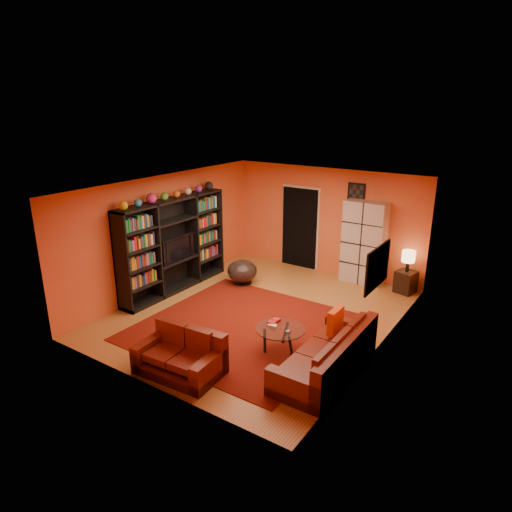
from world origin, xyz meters
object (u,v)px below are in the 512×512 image
Objects in this scene: loveseat at (182,355)px; sofa at (330,357)px; side_table at (406,282)px; table_lamp at (408,257)px; coffee_table at (280,331)px; bowl_chair at (242,271)px; storage_cabinet at (364,243)px; entertainment_unit at (174,245)px; tv at (175,248)px.

sofa is at bearing -61.18° from loveseat.
table_lamp is at bearing 0.00° from side_table.
sofa is 2.56× the size of coffee_table.
bowl_chair is 3.77m from table_lamp.
entertainment_unit is at bearing -139.06° from storage_cabinet.
side_table reaches higher than coffee_table.
loveseat reaches higher than side_table.
entertainment_unit is at bearing -148.22° from side_table.
tv is 0.70× the size of loveseat.
storage_cabinet is at bearing -13.96° from loveseat.
sofa is (4.41, -1.16, -0.77)m from entertainment_unit.
table_lamp is (1.06, -0.06, -0.14)m from storage_cabinet.
loveseat is (2.39, -2.41, -0.71)m from tv.
tv is at bearing -132.21° from bowl_chair.
entertainment_unit is at bearing -133.90° from bowl_chair.
loveseat is 5.57m from table_lamp.
side_table is at bearing -57.81° from tv.
loveseat is at bearing -124.91° from coffee_table.
tv is at bearing 164.93° from sofa.
side_table is (1.06, -0.06, -0.73)m from storage_cabinet.
table_lamp is at bearing 89.35° from sofa.
sofa is 3.94m from table_lamp.
coffee_table is at bearing -42.57° from bowl_chair.
tv is at bearing 40.89° from loveseat.
tv reaches higher than side_table.
entertainment_unit reaches higher than tv.
side_table is 1.04× the size of table_lamp.
tv is 5.23m from side_table.
table_lamp is (0.02, 3.90, 0.56)m from sofa.
tv is at bearing 163.18° from coffee_table.
side_table is at bearing -1.76° from storage_cabinet.
bowl_chair is (-3.34, 2.27, 0.02)m from sofa.
entertainment_unit reaches higher than loveseat.
tv reaches higher than table_lamp.
sofa reaches higher than bowl_chair.
sofa is 3.14× the size of bowl_chair.
bowl_chair is (-2.29, -1.68, -0.67)m from storage_cabinet.
coffee_table is at bearing -105.09° from side_table.
bowl_chair is at bearing -142.52° from storage_cabinet.
sofa is 1.59× the size of loveseat.
sofa is at bearing -7.25° from coffee_table.
storage_cabinet is 2.77× the size of bowl_chair.
storage_cabinet is (-0.04, 3.83, 0.59)m from coffee_table.
coffee_table is 0.44× the size of storage_cabinet.
sofa and loveseat have the same top height.
tv is (0.05, -0.01, -0.05)m from entertainment_unit.
storage_cabinet reaches higher than bowl_chair.
bowl_chair reaches higher than coffee_table.
loveseat is 2.78× the size of side_table.
bowl_chair is (1.03, 1.13, -0.69)m from tv.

